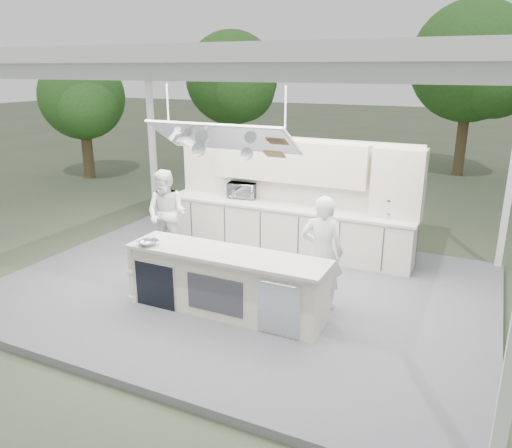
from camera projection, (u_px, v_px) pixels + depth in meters
The scene contains 12 objects.
ground at pixel (242, 293), 8.48m from camera, with size 90.00×90.00×0.00m, color #454F36.
stage_deck at pixel (242, 289), 8.47m from camera, with size 8.00×6.00×0.12m, color #5A5A5F.
tent at pixel (240, 64), 7.36m from camera, with size 8.20×6.20×3.86m.
demo_island at pixel (225, 282), 7.45m from camera, with size 3.10×0.79×0.95m.
back_counter at pixel (285, 228), 9.94m from camera, with size 5.08×0.72×0.95m.
back_wall_unit at pixel (312, 180), 9.65m from camera, with size 5.05×0.48×2.25m.
tree_cluster at pixel (375, 80), 15.98m from camera, with size 19.55×9.40×5.85m.
head_chef at pixel (322, 252), 7.49m from camera, with size 0.64×0.42×1.77m, color white.
sous_chef at pixel (167, 214), 9.58m from camera, with size 0.83×0.65×1.70m, color white.
toaster_oven at pixel (243, 190), 10.33m from camera, with size 0.59×0.40×0.32m, color silver.
bowl_large at pixel (148, 243), 7.60m from camera, with size 0.31×0.31×0.08m, color #AEAFB5.
bowl_small at pixel (146, 243), 7.59m from camera, with size 0.24×0.24×0.07m, color #B7B9BF.
Camera 1 is at (3.54, -6.89, 3.66)m, focal length 35.00 mm.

